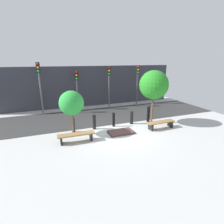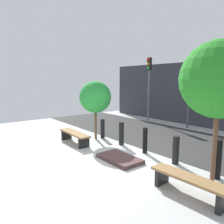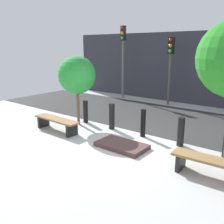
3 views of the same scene
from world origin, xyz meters
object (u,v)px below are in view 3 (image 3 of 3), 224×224
tree_behind_left_bench (77,75)px  bollard_right (181,132)px  planter_bed (122,145)px  traffic_light_mid_west (170,59)px  traffic_light_west (123,49)px  bollard_center (143,123)px  bench_left (57,122)px  bollard_far_left (86,111)px  bench_right (213,165)px  bollard_left (112,116)px

tree_behind_left_bench → bollard_right: size_ratio=2.93×
planter_bed → traffic_light_mid_west: (-1.43, 6.01, 2.23)m
traffic_light_west → bollard_center: bearing=-48.5°
planter_bed → tree_behind_left_bench: 3.30m
bench_left → traffic_light_west: 6.86m
planter_bed → traffic_light_west: (-4.28, 6.02, 2.66)m
bollard_right → bench_left: bearing=-160.6°
bollard_far_left → bollard_right: bollard_far_left is taller
bollard_far_left → traffic_light_mid_west: (1.15, 4.83, 1.86)m
bench_right → bollard_center: 2.98m
bollard_far_left → bollard_left: bearing=0.0°
bollard_far_left → bollard_right: 3.87m
bollard_right → bollard_left: bearing=180.0°
traffic_light_mid_west → bench_left: bearing=-101.0°
bench_left → tree_behind_left_bench: bearing=91.6°
bench_left → traffic_light_mid_west: bearing=80.6°
tree_behind_left_bench → bench_right: bearing=-11.3°
bollard_far_left → planter_bed: bearing=-24.6°
bench_right → bollard_far_left: (-5.22, 1.38, 0.10)m
bench_left → bollard_left: 1.93m
bench_right → bollard_right: (-1.35, 1.38, 0.10)m
bollard_far_left → bollard_right: size_ratio=1.00×
tree_behind_left_bench → bollard_far_left: size_ratio=2.92×
tree_behind_left_bench → bollard_left: (1.35, 0.33, -1.39)m
traffic_light_mid_west → bollard_right: bearing=-60.7°
bollard_right → traffic_light_west: bearing=139.0°
bollard_left → traffic_light_west: bearing=121.8°
bench_right → bollard_right: size_ratio=2.13×
traffic_light_mid_west → bench_right: bearing=-56.8°
planter_bed → traffic_light_west: bearing=125.4°
bollard_right → traffic_light_mid_west: bearing=119.3°
bench_right → traffic_light_mid_west: traffic_light_mid_west is taller
bench_right → bollard_far_left: bearing=163.6°
planter_bed → bollard_center: (0.00, 1.18, 0.40)m
bench_left → traffic_light_mid_west: size_ratio=0.58×
bollard_left → tree_behind_left_bench: bearing=-166.3°
bench_left → traffic_light_mid_west: traffic_light_mid_west is taller
bollard_far_left → bollard_center: bearing=0.0°
bollard_right → traffic_light_west: traffic_light_west is taller
tree_behind_left_bench → bollard_far_left: bearing=79.8°
bench_left → bollard_far_left: (0.06, 1.38, 0.10)m
bench_right → traffic_light_mid_west: (-4.07, 6.21, 1.96)m
tree_behind_left_bench → bollard_far_left: (0.06, 0.33, -1.42)m
bench_left → bollard_center: 2.98m
bollard_far_left → bollard_center: (2.58, 0.00, 0.02)m
bollard_center → traffic_light_west: (-4.28, 4.84, 2.27)m
bollard_center → bollard_right: (1.29, 0.00, -0.02)m
tree_behind_left_bench → traffic_light_west: size_ratio=0.64×
traffic_light_west → bollard_right: bearing=-41.0°
bollard_center → bollard_left: bearing=180.0°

